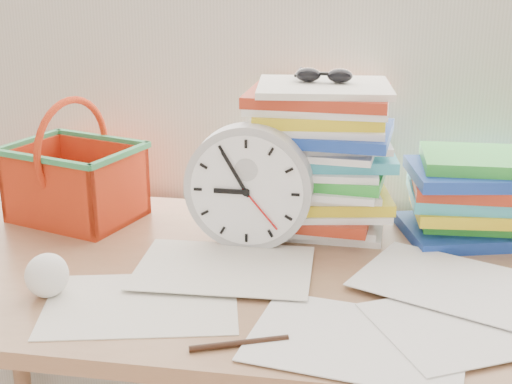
% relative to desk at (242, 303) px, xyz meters
% --- Properties ---
extents(desk, '(1.40, 0.70, 0.75)m').
position_rel_desk_xyz_m(desk, '(0.00, 0.00, 0.00)').
color(desk, '#926644').
rests_on(desk, ground).
extents(paper_stack, '(0.32, 0.27, 0.31)m').
position_rel_desk_xyz_m(paper_stack, '(0.12, 0.23, 0.23)').
color(paper_stack, white).
rests_on(paper_stack, desk).
extents(clock, '(0.25, 0.05, 0.25)m').
position_rel_desk_xyz_m(clock, '(-0.00, 0.10, 0.20)').
color(clock, '#ADADAE').
rests_on(clock, desk).
extents(sunglasses, '(0.13, 0.11, 0.03)m').
position_rel_desk_xyz_m(sunglasses, '(0.12, 0.25, 0.40)').
color(sunglasses, black).
rests_on(sunglasses, paper_stack).
extents(book_stack, '(0.31, 0.26, 0.17)m').
position_rel_desk_xyz_m(book_stack, '(0.45, 0.23, 0.16)').
color(book_stack, white).
rests_on(book_stack, desk).
extents(basket, '(0.31, 0.27, 0.26)m').
position_rel_desk_xyz_m(basket, '(-0.40, 0.19, 0.21)').
color(basket, red).
rests_on(basket, desk).
extents(crumpled_ball, '(0.08, 0.08, 0.08)m').
position_rel_desk_xyz_m(crumpled_ball, '(-0.30, -0.17, 0.11)').
color(crumpled_ball, white).
rests_on(crumpled_ball, desk).
extents(pen, '(0.14, 0.07, 0.01)m').
position_rel_desk_xyz_m(pen, '(0.05, -0.28, 0.08)').
color(pen, black).
rests_on(pen, desk).
extents(scattered_papers, '(1.26, 0.42, 0.02)m').
position_rel_desk_xyz_m(scattered_papers, '(0.00, 0.00, 0.08)').
color(scattered_papers, white).
rests_on(scattered_papers, desk).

